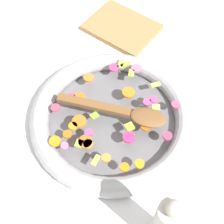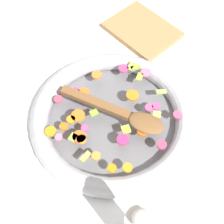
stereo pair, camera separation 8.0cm
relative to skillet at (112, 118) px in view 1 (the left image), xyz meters
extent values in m
plane|color=silver|center=(0.00, 0.00, -0.02)|extent=(4.00, 4.00, 0.00)
cylinder|color=slate|center=(0.00, 0.00, -0.02)|extent=(0.38, 0.38, 0.01)
torus|color=#9E9EA5|center=(0.00, 0.00, 0.00)|extent=(0.43, 0.43, 0.05)
cylinder|color=orange|center=(0.09, 0.02, 0.03)|extent=(0.04, 0.04, 0.01)
cylinder|color=orange|center=(0.00, -0.07, 0.03)|extent=(0.04, 0.04, 0.01)
cylinder|color=orange|center=(-0.09, -0.05, 0.03)|extent=(0.02, 0.02, 0.01)
cylinder|color=orange|center=(0.00, 0.11, 0.03)|extent=(0.05, 0.05, 0.01)
cylinder|color=orange|center=(-0.07, 0.11, 0.03)|extent=(0.03, 0.03, 0.01)
cylinder|color=orange|center=(0.05, 0.09, 0.03)|extent=(0.03, 0.03, 0.01)
cylinder|color=orange|center=(-0.11, 0.10, 0.03)|extent=(0.03, 0.03, 0.01)
cylinder|color=orange|center=(0.05, 0.12, 0.03)|extent=(0.03, 0.03, 0.01)
cylinder|color=#DB5E18|center=(-0.09, -0.02, 0.03)|extent=(0.03, 0.03, 0.01)
cylinder|color=orange|center=(0.05, 0.07, 0.03)|extent=(0.05, 0.05, 0.01)
cylinder|color=orange|center=(0.06, 0.15, 0.03)|extent=(0.04, 0.04, 0.01)
cylinder|color=orange|center=(-0.01, 0.11, 0.03)|extent=(0.03, 0.03, 0.01)
cylinder|color=orange|center=(0.12, -0.05, 0.03)|extent=(0.04, 0.04, 0.01)
cylinder|color=orange|center=(-0.14, 0.08, 0.03)|extent=(0.03, 0.03, 0.01)
cube|color=#83BF34|center=(0.03, 0.04, 0.03)|extent=(0.02, 0.02, 0.01)
cube|color=#A8CF47|center=(0.03, -0.13, 0.03)|extent=(0.02, 0.03, 0.01)
cube|color=#AEDA59|center=(-0.08, -0.08, 0.03)|extent=(0.03, 0.03, 0.01)
cube|color=#97B532|center=(0.06, -0.15, 0.03)|extent=(0.02, 0.03, 0.01)
cube|color=#AABC4C|center=(0.07, -0.14, 0.03)|extent=(0.02, 0.03, 0.01)
cube|color=#A2C945|center=(0.01, 0.12, 0.03)|extent=(0.02, 0.03, 0.01)
cube|color=#AAD657|center=(-0.04, -0.14, 0.03)|extent=(0.03, 0.03, 0.01)
cube|color=#B3C84E|center=(-0.05, 0.13, 0.03)|extent=(0.02, 0.03, 0.01)
cylinder|color=#E1678B|center=(0.03, -0.15, 0.03)|extent=(0.04, 0.04, 0.01)
cylinder|color=#D24285|center=(0.01, 0.08, 0.03)|extent=(0.02, 0.02, 0.01)
cylinder|color=#D6425D|center=(0.12, 0.08, 0.03)|extent=(0.03, 0.03, 0.01)
cylinder|color=#D14E85|center=(-0.12, -0.05, 0.03)|extent=(0.03, 0.03, 0.01)
cylinder|color=#DD2D6B|center=(-0.08, 0.04, 0.03)|extent=(0.04, 0.04, 0.01)
cylinder|color=#DC4281|center=(-0.07, -0.09, 0.03)|extent=(0.03, 0.03, 0.01)
cylinder|color=#C73C6F|center=(0.08, -0.12, 0.03)|extent=(0.04, 0.04, 0.01)
cylinder|color=#CB3B5E|center=(-0.15, -0.02, 0.03)|extent=(0.02, 0.02, 0.01)
cylinder|color=#D23A6C|center=(0.11, 0.03, 0.03)|extent=(0.03, 0.03, 0.01)
cylinder|color=#DA4A6E|center=(-0.12, -0.11, 0.03)|extent=(0.03, 0.03, 0.01)
cylinder|color=#D1497D|center=(-0.06, -0.08, 0.03)|extent=(0.03, 0.03, 0.01)
cylinder|color=pink|center=(0.03, 0.15, 0.03)|extent=(0.03, 0.03, 0.01)
cube|color=yellow|center=(-0.09, -0.04, 0.03)|extent=(0.03, 0.03, 0.01)
cube|color=yellow|center=(-0.10, -0.05, 0.03)|extent=(0.03, 0.03, 0.01)
cube|color=yellow|center=(-0.06, 0.01, 0.03)|extent=(0.03, 0.03, 0.01)
cube|color=brown|center=(0.04, 0.02, 0.04)|extent=(0.19, 0.09, 0.01)
ellipsoid|color=brown|center=(-0.09, -0.03, 0.04)|extent=(0.10, 0.09, 0.01)
sphere|color=#B2ADA3|center=(-0.25, 0.17, 0.19)|extent=(0.03, 0.03, 0.03)
cube|color=#9E7547|center=(0.18, -0.30, -0.01)|extent=(0.22, 0.17, 0.02)
camera|label=1|loc=(-0.25, 0.34, 0.70)|focal=50.00mm
camera|label=2|loc=(-0.31, 0.29, 0.70)|focal=50.00mm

